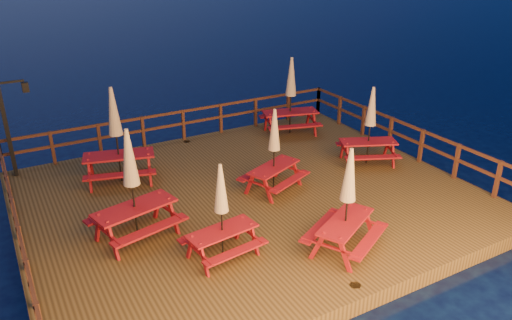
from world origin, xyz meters
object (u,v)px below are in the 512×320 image
object	(u,v)px
lamp_post	(11,118)
picnic_table_1	(116,134)
picnic_table_2	(291,95)
picnic_table_0	(221,210)

from	to	relation	value
lamp_post	picnic_table_1	size ratio (longest dim) A/B	1.05
picnic_table_1	picnic_table_2	size ratio (longest dim) A/B	1.02
lamp_post	picnic_table_0	distance (m)	7.72
lamp_post	picnic_table_0	xyz separation A→B (m)	(3.46, -6.87, -0.61)
picnic_table_0	picnic_table_2	bearing A→B (deg)	38.82
picnic_table_1	picnic_table_2	bearing A→B (deg)	23.54
lamp_post	picnic_table_1	distance (m)	3.20
lamp_post	picnic_table_0	size ratio (longest dim) A/B	1.32
picnic_table_0	lamp_post	bearing A→B (deg)	109.07
picnic_table_0	picnic_table_1	size ratio (longest dim) A/B	0.80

